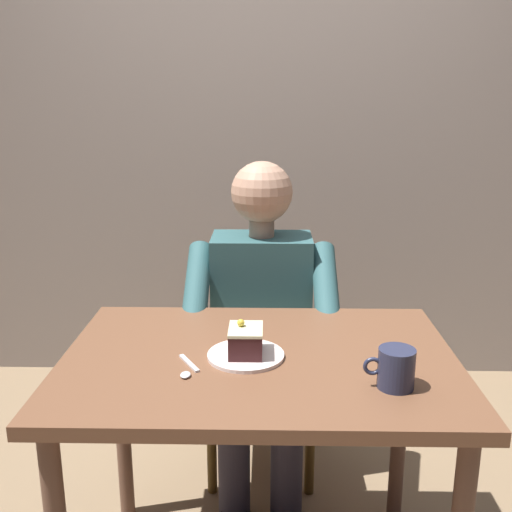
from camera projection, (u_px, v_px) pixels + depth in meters
name	position (u px, v px, depth m)	size (l,w,h in m)	color
cafe_rear_panel	(264.00, 82.00, 2.85)	(6.40, 0.12, 3.00)	gray
dining_table	(259.00, 387.00, 1.60)	(1.06, 0.74, 0.76)	brown
chair	(262.00, 345.00, 2.32)	(0.42, 0.42, 0.88)	brown
seated_person	(261.00, 325.00, 2.11)	(0.53, 0.58, 1.21)	#2C5356
dessert_plate	(246.00, 355.00, 1.57)	(0.21, 0.21, 0.01)	silver
cake_slice	(246.00, 341.00, 1.56)	(0.09, 0.11, 0.09)	#3A1A1B
coffee_cup	(396.00, 367.00, 1.39)	(0.12, 0.09, 0.10)	#262A43
dessert_spoon	(187.00, 369.00, 1.49)	(0.07, 0.14, 0.01)	silver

